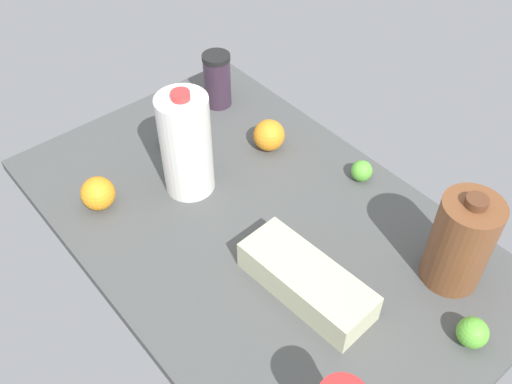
% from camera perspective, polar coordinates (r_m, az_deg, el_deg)
% --- Properties ---
extents(countertop, '(1.20, 0.76, 0.03)m').
position_cam_1_polar(countertop, '(1.37, 0.00, -3.40)').
color(countertop, '#4A4C4B').
rests_on(countertop, ground).
extents(milk_jug, '(0.12, 0.12, 0.29)m').
position_cam_1_polar(milk_jug, '(1.36, -7.01, 4.71)').
color(milk_jug, white).
rests_on(milk_jug, countertop).
extents(egg_carton, '(0.31, 0.14, 0.07)m').
position_cam_1_polar(egg_carton, '(1.21, 5.05, -8.84)').
color(egg_carton, beige).
rests_on(egg_carton, countertop).
extents(chocolate_milk_jug, '(0.13, 0.13, 0.24)m').
position_cam_1_polar(chocolate_milk_jug, '(1.25, 19.81, -4.72)').
color(chocolate_milk_jug, brown).
rests_on(chocolate_milk_jug, countertop).
extents(shaker_bottle, '(0.08, 0.08, 0.16)m').
position_cam_1_polar(shaker_bottle, '(1.67, -3.89, 11.13)').
color(shaker_bottle, '#382738').
rests_on(shaker_bottle, countertop).
extents(orange_by_jug, '(0.09, 0.09, 0.09)m').
position_cam_1_polar(orange_by_jug, '(1.53, 1.31, 5.70)').
color(orange_by_jug, orange).
rests_on(orange_by_jug, countertop).
extents(orange_far_back, '(0.08, 0.08, 0.08)m').
position_cam_1_polar(orange_far_back, '(1.42, -15.52, -0.13)').
color(orange_far_back, orange).
rests_on(orange_far_back, countertop).
extents(lime_near_front, '(0.05, 0.05, 0.05)m').
position_cam_1_polar(lime_near_front, '(1.47, 10.52, 2.09)').
color(lime_near_front, '#5DB53A').
rests_on(lime_near_front, countertop).
extents(lime_loose, '(0.05, 0.05, 0.05)m').
position_cam_1_polar(lime_loose, '(1.56, -8.85, 5.31)').
color(lime_loose, '#6AB53B').
rests_on(lime_loose, countertop).
extents(lime_beside_bowl, '(0.06, 0.06, 0.06)m').
position_cam_1_polar(lime_beside_bowl, '(1.22, 20.84, -12.99)').
color(lime_beside_bowl, '#5DB436').
rests_on(lime_beside_bowl, countertop).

